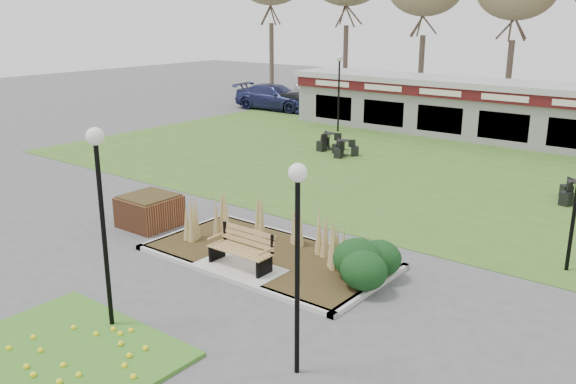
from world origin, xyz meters
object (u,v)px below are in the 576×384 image
Objects in this scene: park_bench at (242,248)px; lamp_post_near_left at (99,185)px; bistro_set_b at (343,150)px; car_black at (296,102)px; food_pavilion at (514,112)px; brick_planter at (150,211)px; car_blue at (275,97)px; car_silver at (325,89)px; bistro_set_a at (329,144)px; bistro_set_c at (575,195)px; lamp_post_near_right at (297,224)px; lamp_post_far_left at (339,76)px.

park_bench is 0.41× the size of lamp_post_near_left.
car_black reaches higher than bistro_set_b.
brick_planter is at bearing -103.06° from food_pavilion.
brick_planter is 23.04m from car_blue.
food_pavilion is at bearing -116.98° from car_silver.
bistro_set_a is 1.09× the size of bistro_set_b.
brick_planter is 22.23m from car_black.
car_blue is at bearing 81.34° from car_black.
park_bench reaches higher than bistro_set_c.
park_bench is 1.20× the size of bistro_set_a.
car_black is 0.68× the size of car_blue.
brick_planter is 9.15m from lamp_post_near_right.
bistro_set_c is 23.05m from car_blue.
bistro_set_b is at bearing -54.13° from lamp_post_far_left.
food_pavilion reaches higher than car_black.
lamp_post_near_left is 0.73× the size of car_blue.
lamp_post_near_left reaches higher than lamp_post_near_right.
lamp_post_near_right reaches higher than bistro_set_a.
bistro_set_c is at bearing -130.11° from car_silver.
car_black is at bearing 127.23° from lamp_post_near_right.
bistro_set_a is at bearing -143.67° from car_black.
bistro_set_a reaches higher than bistro_set_c.
bistro_set_c is (5.03, -8.73, -1.21)m from food_pavilion.
lamp_post_near_right is 22.88m from lamp_post_far_left.
food_pavilion reaches higher than car_silver.
car_black reaches higher than bistro_set_a.
food_pavilion is at bearing 99.46° from lamp_post_near_right.
lamp_post_far_left reaches higher than car_silver.
lamp_post_near_right is 2.94× the size of bistro_set_b.
bistro_set_a is (2.12, -3.95, -2.67)m from lamp_post_far_left.
car_black is at bearing 119.58° from lamp_post_near_left.
lamp_post_far_left reaches higher than brick_planter.
food_pavilion is (0.00, 19.71, 0.89)m from park_bench.
bistro_set_b is (-4.70, 15.83, -2.74)m from lamp_post_near_left.
car_silver is (-7.76, 10.00, -2.16)m from lamp_post_far_left.
lamp_post_near_left is 1.02× the size of lamp_post_far_left.
park_bench is 0.45× the size of car_black.
brick_planter is 0.39× the size of lamp_post_near_right.
lamp_post_near_left reaches higher than car_silver.
car_blue is at bearing 141.64° from bistro_set_b.
car_blue is at bearing 154.91° from bistro_set_c.
bistro_set_a is at bearing 170.73° from bistro_set_c.
lamp_post_near_left is at bearing -73.46° from bistro_set_b.
park_bench is at bearing -63.74° from lamp_post_far_left.
lamp_post_near_left is 1.08× the size of lamp_post_near_right.
food_pavilion is at bearing -98.68° from car_blue.
car_silver reaches higher than bistro_set_c.
food_pavilion is (4.40, 18.96, 1.00)m from brick_planter.
food_pavilion is at bearing -102.87° from car_black.
lamp_post_near_left reaches higher than bistro_set_a.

